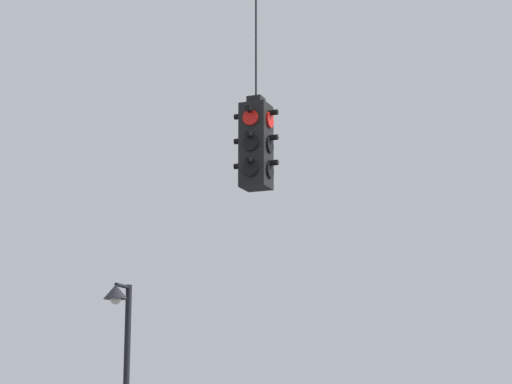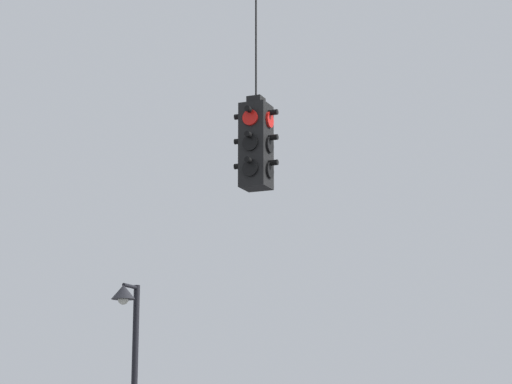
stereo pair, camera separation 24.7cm
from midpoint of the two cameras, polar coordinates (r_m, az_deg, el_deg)
name	(u,v)px [view 1 (the left image)]	position (r m, az deg, el deg)	size (l,w,h in m)	color
traffic_light_near_left_pole	(256,144)	(12.41, -0.57, 2.77)	(0.58, 0.58, 3.37)	black
street_lamp	(121,356)	(19.02, -8.11, -9.26)	(0.45, 0.79, 4.93)	black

